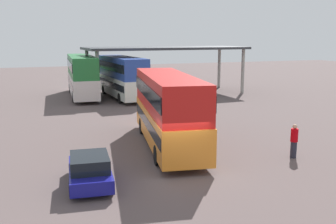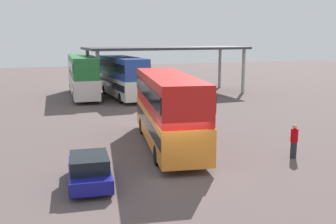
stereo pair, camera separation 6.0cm
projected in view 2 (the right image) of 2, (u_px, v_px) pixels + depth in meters
name	position (u px, v px, depth m)	size (l,w,h in m)	color
ground_plane	(177.00, 174.00, 17.67)	(140.00, 140.00, 0.00)	#594A49
double_decker_main	(168.00, 107.00, 21.85)	(4.21, 10.69, 4.11)	orange
parked_hatchback	(89.00, 170.00, 16.26)	(2.09, 3.89, 1.35)	navy
double_decker_near_canopy	(82.00, 74.00, 40.24)	(3.18, 11.51, 4.28)	silver
double_decker_mid_row	(122.00, 76.00, 39.44)	(3.02, 10.44, 4.22)	silver
depot_canopy	(167.00, 50.00, 41.82)	(17.67, 7.03, 5.14)	#33353A
pedestrian_waiting	(294.00, 141.00, 19.91)	(0.38, 0.38, 1.79)	#262633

